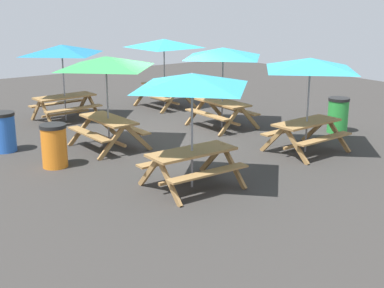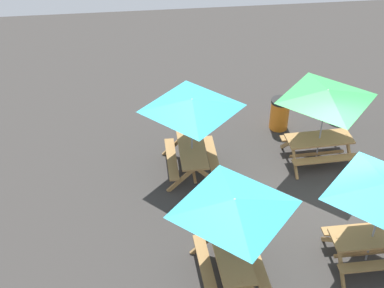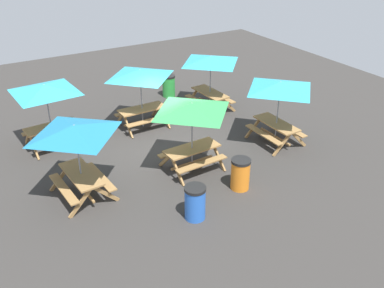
% 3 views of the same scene
% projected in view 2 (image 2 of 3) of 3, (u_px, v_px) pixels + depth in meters
% --- Properties ---
extents(ground_plane, '(25.78, 25.78, 0.00)m').
position_uv_depth(ground_plane, '(341.00, 202.00, 13.64)').
color(ground_plane, '#33302D').
rests_on(ground_plane, ground).
extents(picnic_table_1, '(2.09, 2.09, 2.34)m').
position_uv_depth(picnic_table_1, '(326.00, 100.00, 13.84)').
color(picnic_table_1, olive).
rests_on(picnic_table_1, ground).
extents(picnic_table_2, '(2.01, 2.01, 2.34)m').
position_uv_depth(picnic_table_2, '(192.00, 110.00, 13.48)').
color(picnic_table_2, olive).
rests_on(picnic_table_2, ground).
extents(picnic_table_5, '(2.11, 2.11, 2.34)m').
position_uv_depth(picnic_table_5, '(234.00, 211.00, 10.56)').
color(picnic_table_5, olive).
rests_on(picnic_table_5, ground).
extents(trash_bin_blue, '(0.59, 0.59, 0.98)m').
position_uv_depth(trash_bin_blue, '(335.00, 100.00, 16.62)').
color(trash_bin_blue, blue).
rests_on(trash_bin_blue, ground).
extents(trash_bin_orange, '(0.59, 0.59, 0.98)m').
position_uv_depth(trash_bin_orange, '(280.00, 114.00, 16.02)').
color(trash_bin_orange, orange).
rests_on(trash_bin_orange, ground).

